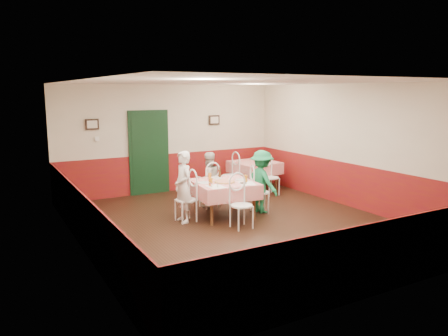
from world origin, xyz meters
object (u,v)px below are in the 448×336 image
chair_near (242,206)px  pizza (225,182)px  chair_left (186,200)px  chair_right (260,192)px  glass_c (210,176)px  chair_second_a (230,176)px  beer_bottle (220,173)px  chair_far (209,188)px  diner_left (183,187)px  diner_far (208,180)px  diner_right (262,182)px  main_table (224,199)px  wallet (243,183)px  glass_a (211,182)px  chair_second_b (270,178)px  glass_b (246,178)px  second_table (254,176)px

chair_near → pizza: bearing=86.0°
chair_left → chair_right: 1.70m
glass_c → pizza: bearing=-78.4°
chair_second_a → beer_bottle: beer_bottle is taller
glass_c → beer_bottle: bearing=1.4°
chair_second_a → beer_bottle: 1.90m
beer_bottle → chair_far: bearing=95.3°
chair_left → diner_left: diner_left is taller
chair_right → diner_far: diner_far is taller
chair_near → diner_left: 1.27m
chair_far → diner_right: diner_right is taller
chair_right → chair_far: 1.20m
chair_second_a → chair_right: bearing=-14.8°
main_table → wallet: wallet is taller
chair_right → glass_a: 1.33m
glass_a → main_table: bearing=26.0°
chair_second_b → diner_far: diner_far is taller
chair_right → diner_left: bearing=104.0°
chair_second_a → chair_second_b: (0.75, -0.75, 0.00)m
chair_second_b → diner_left: diner_left is taller
main_table → chair_second_a: chair_second_a is taller
chair_second_b → wallet: chair_second_b is taller
glass_c → wallet: glass_c is taller
glass_a → diner_far: 1.23m
chair_second_b → glass_b: glass_b is taller
chair_far → diner_far: size_ratio=0.71×
pizza → diner_right: 0.93m
chair_second_b → pizza: chair_second_b is taller
diner_far → wallet: bearing=93.9°
main_table → glass_b: (0.38, -0.25, 0.46)m
chair_right → beer_bottle: 0.97m
chair_left → glass_a: bearing=52.7°
glass_a → chair_far: bearing=64.2°
chair_left → glass_c: chair_left is taller
pizza → second_table: bearing=44.0°
second_table → glass_c: (-2.13, -1.48, 0.45)m
glass_a → beer_bottle: bearing=48.4°
diner_right → chair_second_b: bearing=-49.4°
chair_left → diner_left: 0.28m
chair_second_b → glass_a: size_ratio=6.02×
glass_a → glass_c: glass_a is taller
chair_second_a → wallet: size_ratio=8.18×
chair_far → wallet: bearing=95.8°
chair_second_b → glass_b: size_ratio=6.11×
chair_right → wallet: chair_right is taller
beer_bottle → wallet: bearing=-80.7°
beer_bottle → diner_left: size_ratio=0.15×
glass_a → beer_bottle: beer_bottle is taller
chair_right → chair_second_b: (1.16, 1.22, 0.00)m
chair_second_b → diner_right: bearing=-135.2°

